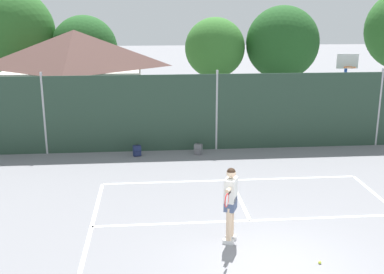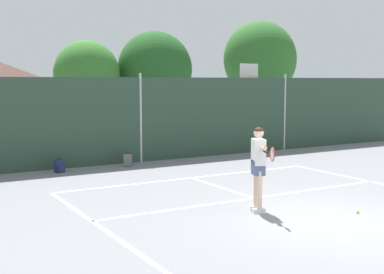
% 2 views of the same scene
% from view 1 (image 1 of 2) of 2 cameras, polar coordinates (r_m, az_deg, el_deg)
% --- Properties ---
extents(ground_plane, '(120.00, 120.00, 0.00)m').
position_cam_1_polar(ground_plane, '(10.69, 9.73, -15.45)').
color(ground_plane, gray).
extents(court_markings, '(8.30, 11.10, 0.01)m').
position_cam_1_polar(court_markings, '(11.22, 8.89, -13.78)').
color(court_markings, white).
rests_on(court_markings, ground).
extents(chainlink_fence, '(26.09, 0.09, 3.11)m').
position_cam_1_polar(chainlink_fence, '(18.45, 2.95, 2.97)').
color(chainlink_fence, '#284233').
rests_on(chainlink_fence, ground).
extents(basketball_hoop, '(0.90, 0.67, 3.55)m').
position_cam_1_polar(basketball_hoop, '(20.95, 17.79, 6.06)').
color(basketball_hoop, '#284CB2').
rests_on(basketball_hoop, ground).
extents(clubhouse_building, '(6.36, 5.43, 4.38)m').
position_cam_1_polar(clubhouse_building, '(23.14, -13.61, 7.08)').
color(clubhouse_building, beige).
rests_on(clubhouse_building, ground).
extents(treeline_backdrop, '(26.62, 4.32, 6.45)m').
position_cam_1_polar(treeline_backdrop, '(26.85, 1.42, 11.76)').
color(treeline_backdrop, brown).
rests_on(treeline_backdrop, ground).
extents(tennis_player, '(0.54, 1.38, 1.85)m').
position_cam_1_polar(tennis_player, '(11.24, 4.62, -7.31)').
color(tennis_player, silver).
rests_on(tennis_player, ground).
extents(tennis_ball, '(0.07, 0.07, 0.07)m').
position_cam_1_polar(tennis_ball, '(11.13, 14.98, -14.24)').
color(tennis_ball, '#CCE033').
rests_on(tennis_ball, ground).
extents(backpack_navy, '(0.32, 0.31, 0.46)m').
position_cam_1_polar(backpack_navy, '(18.01, -6.56, -1.66)').
color(backpack_navy, navy).
rests_on(backpack_navy, ground).
extents(backpack_grey, '(0.33, 0.33, 0.46)m').
position_cam_1_polar(backpack_grey, '(18.08, 0.74, -1.49)').
color(backpack_grey, slate).
rests_on(backpack_grey, ground).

